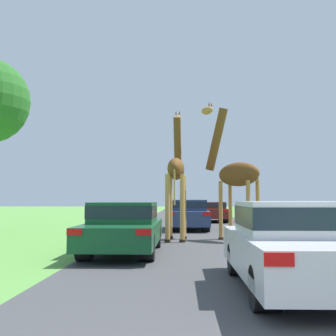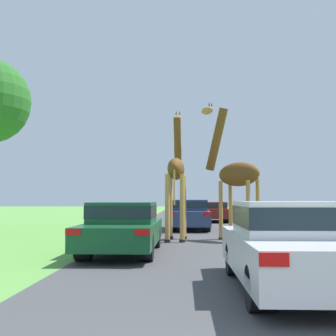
# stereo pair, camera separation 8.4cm
# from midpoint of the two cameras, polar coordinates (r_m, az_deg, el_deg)

# --- Properties ---
(road) EXTENTS (6.57, 120.00, 0.00)m
(road) POSITION_cam_midpoint_polar(r_m,az_deg,el_deg) (31.91, 3.59, -6.80)
(road) COLOR #424244
(road) RESTS_ON ground
(giraffe_near_road) EXTENTS (0.77, 2.48, 4.82)m
(giraffe_near_road) POSITION_cam_midpoint_polar(r_m,az_deg,el_deg) (14.90, 1.29, -0.60)
(giraffe_near_road) COLOR tan
(giraffe_near_road) RESTS_ON ground
(giraffe_companion) EXTENTS (2.14, 2.21, 5.12)m
(giraffe_companion) POSITION_cam_midpoint_polar(r_m,az_deg,el_deg) (15.13, 9.07, -0.38)
(giraffe_companion) COLOR #B77F3D
(giraffe_companion) RESTS_ON ground
(car_lead_maroon) EXTENTS (1.81, 4.35, 1.40)m
(car_lead_maroon) POSITION_cam_midpoint_polar(r_m,az_deg,el_deg) (7.07, 16.78, -9.70)
(car_lead_maroon) COLOR silver
(car_lead_maroon) RESTS_ON ground
(car_queue_right) EXTENTS (1.90, 4.02, 1.40)m
(car_queue_right) POSITION_cam_midpoint_polar(r_m,az_deg,el_deg) (19.89, 2.90, -6.24)
(car_queue_right) COLOR navy
(car_queue_right) RESTS_ON ground
(car_queue_left) EXTENTS (1.80, 4.64, 1.35)m
(car_queue_left) POSITION_cam_midpoint_polar(r_m,az_deg,el_deg) (11.34, -5.87, -7.79)
(car_queue_left) COLOR #144C28
(car_queue_left) RESTS_ON ground
(car_far_ahead) EXTENTS (1.97, 4.45, 1.24)m
(car_far_ahead) POSITION_cam_midpoint_polar(r_m,az_deg,el_deg) (27.24, 6.07, -5.81)
(car_far_ahead) COLOR #561914
(car_far_ahead) RESTS_ON ground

